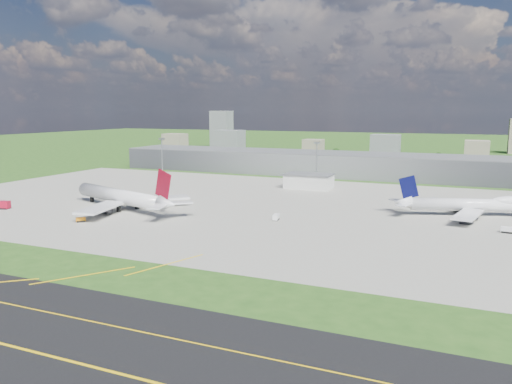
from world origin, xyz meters
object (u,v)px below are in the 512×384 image
at_px(fire_truck, 1,205).
at_px(van_white_far, 507,230).
at_px(airliner_blue_quad, 477,205).
at_px(van_white_near, 276,218).
at_px(tug_yellow, 81,220).
at_px(airliner_red_twin, 123,198).

relative_size(fire_truck, van_white_far, 1.94).
distance_m(airliner_blue_quad, van_white_near, 86.17).
bearing_deg(fire_truck, airliner_blue_quad, 0.77).
bearing_deg(fire_truck, tug_yellow, -25.50).
distance_m(airliner_red_twin, van_white_far, 158.65).
relative_size(airliner_blue_quad, van_white_far, 14.11).
height_order(van_white_near, van_white_far, van_white_near).
distance_m(airliner_blue_quad, tug_yellow, 165.02).
height_order(airliner_red_twin, fire_truck, airliner_red_twin).
distance_m(airliner_blue_quad, van_white_far, 30.49).
bearing_deg(van_white_near, tug_yellow, 106.82).
height_order(airliner_blue_quad, van_white_near, airliner_blue_quad).
bearing_deg(fire_truck, van_white_far, -7.38).
bearing_deg(airliner_red_twin, airliner_blue_quad, -143.15).
distance_m(fire_truck, van_white_far, 213.54).
xyz_separation_m(van_white_near, van_white_far, (85.63, 13.37, -0.06)).
distance_m(airliner_red_twin, van_white_near, 72.14).
distance_m(van_white_near, van_white_far, 86.66).
xyz_separation_m(fire_truck, van_white_far, (209.56, 41.05, -0.67)).
xyz_separation_m(airliner_blue_quad, fire_truck, (-199.20, -69.49, -2.98)).
relative_size(airliner_blue_quad, fire_truck, 7.26).
xyz_separation_m(tug_yellow, van_white_near, (71.15, 34.20, 0.25)).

